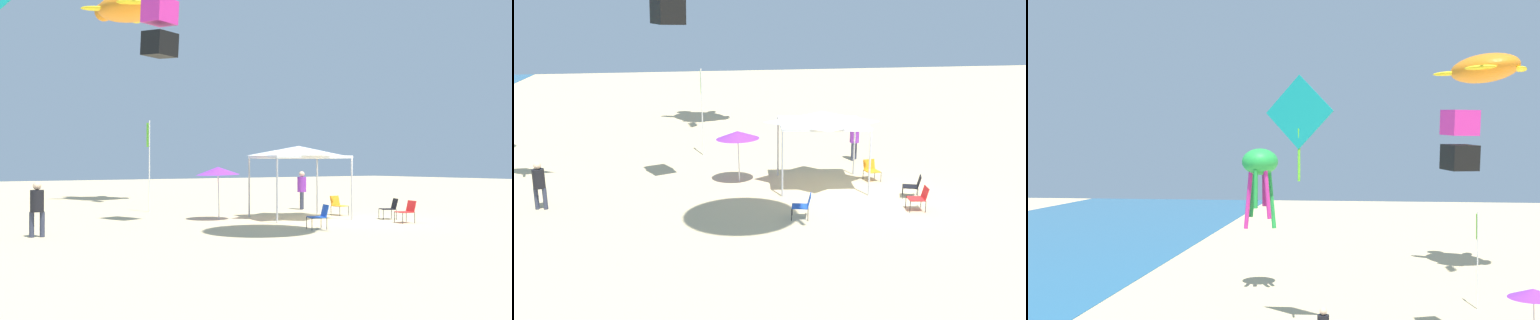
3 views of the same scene
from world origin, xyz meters
TOP-DOWN VIEW (x-y plane):
  - ground at (0.00, 0.00)m, footprint 120.00×120.00m
  - canopy_tent at (2.45, 1.67)m, footprint 3.49×3.75m
  - beach_umbrella at (3.65, 4.71)m, footprint 1.72×1.72m
  - folding_chair_right_of_tent at (0.15, -1.08)m, footprint 0.74×0.79m
  - folding_chair_left_of_tent at (2.60, -0.52)m, footprint 0.66×0.57m
  - folding_chair_facing_ocean at (-1.15, -0.58)m, footprint 0.65×0.72m
  - folding_chair_near_cooler at (-0.97, 3.42)m, footprint 0.69×0.76m
  - banner_flag at (8.56, 5.53)m, footprint 0.36×0.06m
  - person_by_tent at (5.91, -1.16)m, footprint 0.43×0.43m
  - person_far_stroller at (1.98, 11.78)m, footprint 0.39×0.43m

SIDE VIEW (x-z plane):
  - ground at x=0.00m, z-range -0.10..0.00m
  - folding_chair_right_of_tent at x=0.15m, z-range 0.06..0.88m
  - folding_chair_left_of_tent at x=2.60m, z-range 0.06..0.88m
  - folding_chair_facing_ocean at x=-1.15m, z-range 0.06..0.88m
  - folding_chair_near_cooler at x=-0.97m, z-range 0.06..0.88m
  - person_far_stroller at x=1.98m, z-range 0.14..1.79m
  - person_by_tent at x=5.91m, z-range 0.16..1.98m
  - beach_umbrella at x=3.65m, z-range 0.86..2.94m
  - banner_flag at x=8.56m, z-range 0.41..4.56m
  - canopy_tent at x=2.45m, z-range 1.18..4.07m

